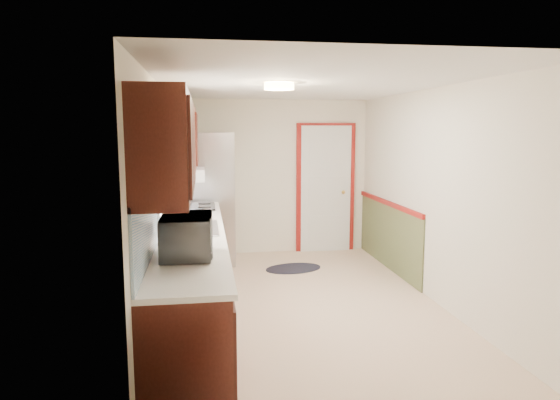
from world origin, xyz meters
name	(u,v)px	position (x,y,z in m)	size (l,w,h in m)	color
room_shell	(304,198)	(0.00, 0.00, 1.20)	(3.20, 5.20, 2.52)	beige
kitchen_run	(188,244)	(-1.24, -0.29, 0.81)	(0.63, 4.00, 2.20)	#34110C
back_wall_trim	(338,198)	(0.99, 2.21, 0.89)	(1.12, 2.30, 2.08)	maroon
ceiling_fixture	(279,87)	(-0.30, -0.20, 2.36)	(0.30, 0.30, 0.06)	#FFD88C
microwave	(187,231)	(-1.20, -1.30, 1.14)	(0.58, 0.32, 0.40)	white
refrigerator	(207,198)	(-1.02, 2.05, 0.95)	(0.81, 0.80, 1.90)	#B7B7BC
rug	(293,268)	(0.15, 1.47, 0.01)	(0.80, 0.52, 0.01)	black
cooktop	(194,207)	(-1.19, 1.23, 0.95)	(0.52, 0.63, 0.02)	black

